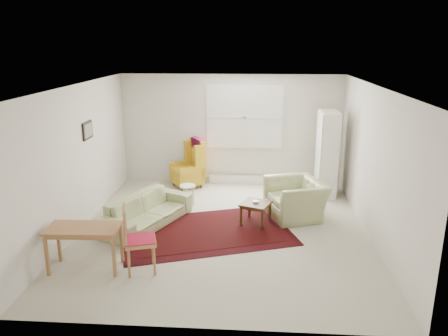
# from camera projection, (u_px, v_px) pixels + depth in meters

# --- Properties ---
(room) EXTENTS (5.04, 5.54, 2.51)m
(room) POSITION_uv_depth(u_px,v_px,m) (225.00, 158.00, 7.52)
(room) COLOR beige
(room) RESTS_ON ground
(rug) EXTENTS (3.31, 2.66, 0.03)m
(rug) POSITION_uv_depth(u_px,v_px,m) (206.00, 231.00, 7.59)
(rug) COLOR black
(rug) RESTS_ON ground
(sofa) EXTENTS (1.45, 2.00, 0.75)m
(sofa) POSITION_uv_depth(u_px,v_px,m) (147.00, 205.00, 7.79)
(sofa) COLOR tan
(sofa) RESTS_ON ground
(armchair) EXTENTS (1.23, 1.31, 0.83)m
(armchair) POSITION_uv_depth(u_px,v_px,m) (296.00, 195.00, 8.17)
(armchair) COLOR tan
(armchair) RESTS_ON ground
(wingback_chair) EXTENTS (0.90, 0.89, 1.10)m
(wingback_chair) POSITION_uv_depth(u_px,v_px,m) (187.00, 163.00, 9.84)
(wingback_chair) COLOR gold
(wingback_chair) RESTS_ON ground
(coffee_table) EXTENTS (0.63, 0.63, 0.39)m
(coffee_table) POSITION_uv_depth(u_px,v_px,m) (256.00, 213.00, 7.93)
(coffee_table) COLOR #492E16
(coffee_table) RESTS_ON ground
(stool) EXTENTS (0.35, 0.35, 0.42)m
(stool) POSITION_uv_depth(u_px,v_px,m) (188.00, 195.00, 8.80)
(stool) COLOR white
(stool) RESTS_ON ground
(cabinet) EXTENTS (0.38, 0.72, 1.80)m
(cabinet) POSITION_uv_depth(u_px,v_px,m) (327.00, 154.00, 9.23)
(cabinet) COLOR white
(cabinet) RESTS_ON ground
(desk) EXTENTS (1.05, 0.56, 0.65)m
(desk) POSITION_uv_depth(u_px,v_px,m) (85.00, 248.00, 6.29)
(desk) COLOR #A26E41
(desk) RESTS_ON ground
(desk_chair) EXTENTS (0.54, 0.54, 0.99)m
(desk_chair) POSITION_uv_depth(u_px,v_px,m) (140.00, 239.00, 6.18)
(desk_chair) COLOR #A26E41
(desk_chair) RESTS_ON ground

